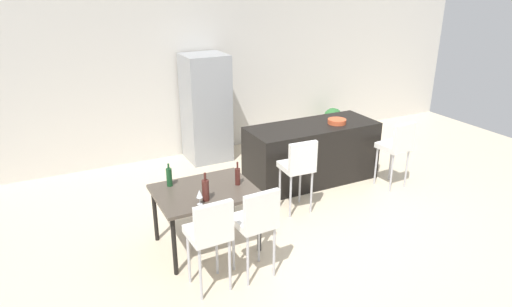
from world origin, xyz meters
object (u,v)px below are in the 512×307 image
wine_glass_left (199,194)px  refrigerator (206,108)px  kitchen_island (311,153)px  wine_bottle_corner (169,177)px  dining_chair_near (210,231)px  bar_chair_left (299,165)px  wine_bottle_end (206,190)px  fruit_bowl (337,121)px  dining_table (205,196)px  dining_chair_far (256,219)px  wine_bottle_middle (238,176)px  potted_plant (333,120)px  bar_chair_middle (397,145)px

wine_glass_left → refrigerator: 3.19m
kitchen_island → wine_bottle_corner: wine_bottle_corner is taller
dining_chair_near → bar_chair_left: bearing=32.0°
wine_bottle_corner → refrigerator: (1.36, 2.36, 0.06)m
wine_bottle_corner → refrigerator: bearing=60.0°
wine_bottle_end → fruit_bowl: size_ratio=1.16×
dining_table → wine_glass_left: wine_glass_left is taller
wine_bottle_corner → fruit_bowl: (2.85, 0.63, 0.10)m
wine_bottle_corner → bar_chair_left: bearing=-1.9°
bar_chair_left → dining_chair_far: (-1.16, -1.04, 0.00)m
refrigerator → dining_table: bearing=-111.3°
wine_bottle_middle → dining_chair_near: bearing=-130.4°
dining_chair_near → dining_chair_far: (0.51, 0.00, 0.00)m
dining_chair_near → wine_bottle_middle: size_ratio=3.63×
dining_table → potted_plant: bearing=35.3°
bar_chair_middle → fruit_bowl: 0.96m
kitchen_island → dining_chair_near: (-2.40, -1.83, 0.24)m
dining_chair_far → wine_glass_left: size_ratio=6.03×
potted_plant → refrigerator: bearing=179.8°
bar_chair_left → wine_bottle_end: wine_bottle_end is taller
refrigerator → fruit_bowl: (1.49, -1.73, 0.04)m
wine_bottle_end → wine_bottle_middle: 0.53m
wine_bottle_middle → fruit_bowl: (2.12, 0.96, 0.11)m
kitchen_island → wine_bottle_end: wine_bottle_end is taller
kitchen_island → wine_glass_left: 2.71m
wine_bottle_middle → potted_plant: (3.33, 2.68, -0.51)m
wine_glass_left → fruit_bowl: 2.96m
refrigerator → wine_bottle_middle: bearing=-103.2°
bar_chair_left → fruit_bowl: 1.33m
bar_chair_middle → dining_chair_near: 3.55m
bar_chair_left → fruit_bowl: bearing=31.8°
wine_bottle_end → dining_chair_near: bearing=-107.3°
wine_bottle_end → bar_chair_left: bearing=17.9°
wine_bottle_corner → potted_plant: size_ratio=0.49×
dining_table → dining_chair_near: dining_chair_near is taller
dining_chair_far → wine_bottle_end: bearing=121.2°
dining_chair_far → wine_bottle_middle: size_ratio=3.63×
kitchen_island → refrigerator: 2.03m
bar_chair_middle → dining_table: size_ratio=0.92×
bar_chair_middle → refrigerator: bearing=131.1°
refrigerator → wine_glass_left: bearing=-112.2°
wine_bottle_middle → refrigerator: (0.63, 2.69, 0.07)m
wine_bottle_end → wine_bottle_corner: bearing=114.7°
potted_plant → dining_table: bearing=-144.7°
wine_bottle_middle → fruit_bowl: wine_bottle_middle is taller
wine_bottle_middle → kitchen_island: bearing=31.2°
fruit_bowl → potted_plant: (1.21, 1.72, -0.62)m
wine_bottle_middle → bar_chair_middle: bearing=5.7°
dining_chair_far → kitchen_island: bearing=44.1°
dining_chair_near → wine_bottle_corner: bearing=93.8°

